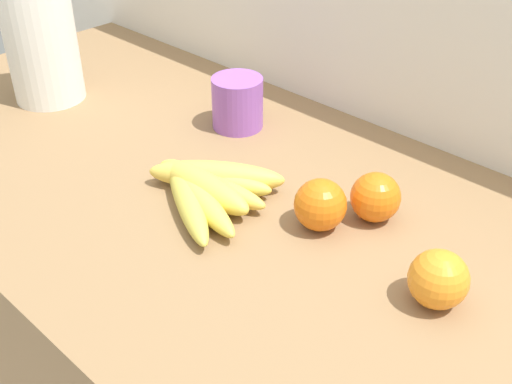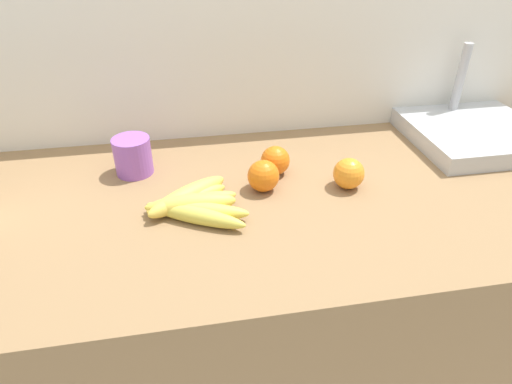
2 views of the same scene
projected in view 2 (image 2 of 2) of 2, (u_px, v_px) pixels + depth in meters
The scene contains 8 objects.
counter at pixel (297, 339), 1.20m from camera, with size 1.91×0.64×0.94m, color olive.
wall_back at pixel (272, 212), 1.40m from camera, with size 2.31×0.06×1.30m, color silver.
banana_bunch at pixel (192, 204), 0.88m from camera, with size 0.21×0.21×0.04m.
orange_far_right at pixel (275, 160), 1.00m from camera, with size 0.07×0.07×0.07m, color orange.
orange_center at pixel (349, 174), 0.95m from camera, with size 0.07×0.07×0.07m, color orange.
orange_right at pixel (263, 176), 0.94m from camera, with size 0.07×0.07×0.07m, color orange.
sink_basin at pixel (474, 132), 1.15m from camera, with size 0.32×0.32×0.22m.
mug at pixel (133, 156), 1.00m from camera, with size 0.08×0.08×0.09m, color #9456BF.
Camera 2 is at (-0.25, -0.77, 1.46)m, focal length 31.17 mm.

